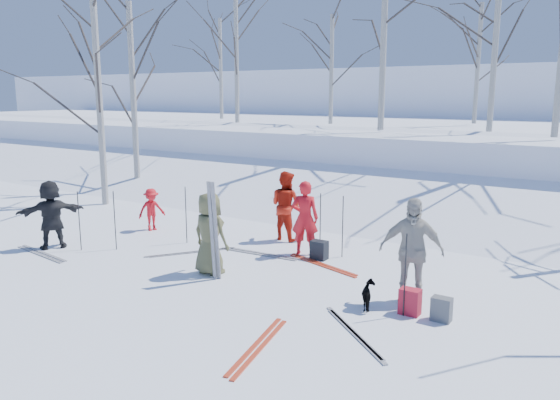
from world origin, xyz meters
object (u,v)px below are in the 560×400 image
Objects in this scene: skier_red_north at (305,218)px; backpack_grey at (441,309)px; skier_red_seated at (152,210)px; backpack_dark at (319,250)px; skier_cream_east at (411,251)px; skier_olive_center at (210,234)px; skier_grey_west at (51,214)px; dog at (369,296)px; skier_redor_behind at (286,206)px; backpack_red at (410,302)px.

backpack_grey is at bearing 131.25° from skier_red_north.
skier_red_seated is 2.71× the size of backpack_dark.
skier_olive_center is at bearing 172.22° from skier_cream_east.
backpack_dark is at bearing 150.92° from backpack_grey.
skier_olive_center is at bearing -176.86° from backpack_grey.
skier_olive_center is at bearing 127.38° from skier_grey_west.
skier_olive_center is 4.24× the size of backpack_grey.
skier_red_seated is 2.05× the size of dog.
backpack_dark is at bearing -64.90° from skier_red_seated.
skier_redor_behind is (-0.17, 2.96, 0.02)m from skier_olive_center.
backpack_red is (8.13, 0.82, -0.57)m from skier_grey_west.
skier_red_north is 5.72m from skier_grey_west.
skier_cream_east is 3.39× the size of dog.
skier_cream_east is at bearing 145.24° from backpack_grey.
skier_red_north is 3.07× the size of dog.
backpack_red is 0.50m from backpack_grey.
backpack_dark is at bearing 154.31° from skier_redor_behind.
backpack_dark is (-2.46, 1.27, -0.70)m from skier_cream_east.
skier_redor_behind is at bearing 149.59° from backpack_grey.
skier_cream_east reaches higher than backpack_dark.
skier_grey_west is 8.19m from backpack_red.
skier_red_seated is at bearing 26.35° from skier_redor_behind.
skier_cream_east is (3.93, -2.23, 0.07)m from skier_redor_behind.
skier_red_seated reaches higher than backpack_dark.
skier_redor_behind reaches higher than skier_red_north.
skier_redor_behind reaches higher than skier_grey_west.
skier_olive_center is 3.97m from skier_red_seated.
dog is 1.39× the size of backpack_grey.
skier_grey_west is at bearing 49.12° from skier_redor_behind.
skier_red_seated is 7.07m from dog.
skier_red_seated is 2.51m from skier_grey_west.
skier_red_north is at bearing -62.69° from skier_red_seated.
skier_cream_east reaches higher than dog.
backpack_dark is (1.47, -0.96, -0.63)m from skier_redor_behind.
backpack_dark reaches higher than backpack_grey.
skier_grey_west is at bearing 170.76° from skier_cream_east.
skier_grey_west reaches higher than skier_red_seated.
dog is (3.32, 0.08, -0.58)m from skier_olive_center.
skier_olive_center is 3.83× the size of backpack_red.
skier_redor_behind is 1.06× the size of skier_grey_west.
skier_olive_center reaches higher than backpack_grey.
skier_olive_center is 1.48× the size of skier_red_seated.
dog is 1.15m from backpack_grey.
backpack_red is (0.20, -0.50, -0.69)m from skier_cream_east.
skier_redor_behind is 3.13× the size of dog.
skier_grey_west is at bearing -174.43° from backpack_grey.
skier_grey_west is 6.08m from backpack_dark.
backpack_red is (4.13, -2.73, -0.62)m from skier_redor_behind.
backpack_grey is at bearing -53.48° from skier_cream_east.
skier_redor_behind is 4.37× the size of backpack_grey.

